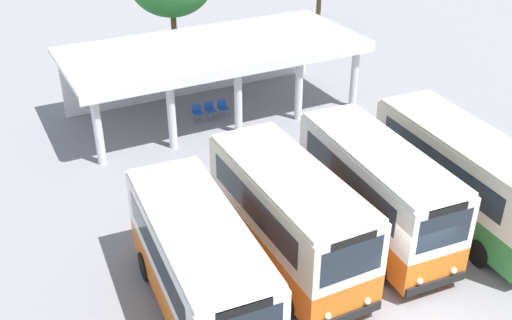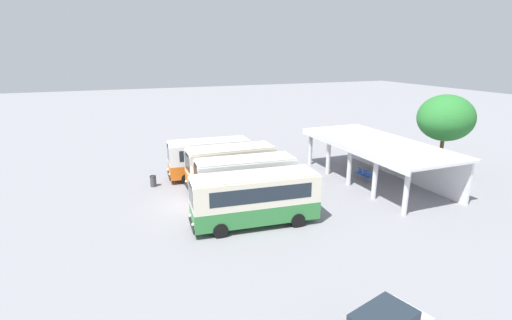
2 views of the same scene
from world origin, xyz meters
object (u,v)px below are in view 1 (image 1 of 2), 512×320
at_px(city_bus_middle_cream, 376,188).
at_px(waiting_chair_end_by_column, 197,111).
at_px(waiting_chair_middle_seat, 223,107).
at_px(city_bus_fourth_amber, 464,174).
at_px(city_bus_nearest_orange, 199,263).
at_px(city_bus_second_in_row, 288,214).
at_px(waiting_chair_second_from_end, 210,109).

height_order(city_bus_middle_cream, waiting_chair_end_by_column, city_bus_middle_cream).
xyz_separation_m(waiting_chair_end_by_column, waiting_chair_middle_seat, (1.29, -0.05, 0.00)).
xyz_separation_m(city_bus_middle_cream, waiting_chair_end_by_column, (-1.91, 11.01, -1.33)).
distance_m(city_bus_fourth_amber, waiting_chair_middle_seat, 12.28).
relative_size(city_bus_nearest_orange, city_bus_middle_cream, 0.99).
relative_size(city_bus_second_in_row, city_bus_fourth_amber, 0.86).
bearing_deg(waiting_chair_middle_seat, city_bus_nearest_orange, -117.14).
bearing_deg(city_bus_middle_cream, waiting_chair_middle_seat, 93.27).
distance_m(city_bus_nearest_orange, waiting_chair_end_by_column, 12.83).
bearing_deg(city_bus_middle_cream, city_bus_nearest_orange, -172.92).
bearing_deg(city_bus_nearest_orange, city_bus_fourth_amber, 1.41).
bearing_deg(city_bus_middle_cream, waiting_chair_end_by_column, 99.85).
distance_m(city_bus_middle_cream, city_bus_fourth_amber, 3.39).
distance_m(city_bus_second_in_row, waiting_chair_middle_seat, 11.36).
bearing_deg(city_bus_nearest_orange, waiting_chair_end_by_column, 68.10).
bearing_deg(city_bus_second_in_row, waiting_chair_middle_seat, 76.11).
bearing_deg(city_bus_fourth_amber, city_bus_middle_cream, 170.09).
xyz_separation_m(city_bus_fourth_amber, waiting_chair_middle_seat, (-3.96, 11.55, -1.30)).
bearing_deg(city_bus_nearest_orange, city_bus_second_in_row, 14.13).
bearing_deg(city_bus_fourth_amber, waiting_chair_second_from_end, 111.63).
bearing_deg(waiting_chair_middle_seat, waiting_chair_end_by_column, 177.95).
bearing_deg(waiting_chair_end_by_column, city_bus_nearest_orange, -111.90).
xyz_separation_m(city_bus_nearest_orange, city_bus_fourth_amber, (10.01, 0.25, 0.02)).
bearing_deg(waiting_chair_second_from_end, city_bus_second_in_row, -100.62).
distance_m(city_bus_middle_cream, waiting_chair_end_by_column, 11.26).
relative_size(city_bus_middle_cream, waiting_chair_second_from_end, 8.28).
bearing_deg(waiting_chair_middle_seat, city_bus_second_in_row, -103.89).
height_order(city_bus_fourth_amber, waiting_chair_end_by_column, city_bus_fourth_amber).
bearing_deg(city_bus_middle_cream, waiting_chair_second_from_end, 96.56).
height_order(city_bus_middle_cream, waiting_chair_middle_seat, city_bus_middle_cream).
distance_m(city_bus_second_in_row, city_bus_fourth_amber, 6.70).
height_order(city_bus_second_in_row, city_bus_middle_cream, city_bus_second_in_row).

